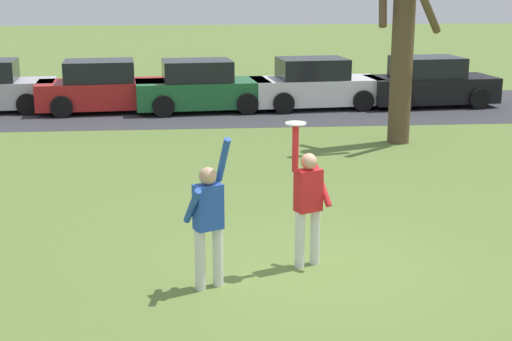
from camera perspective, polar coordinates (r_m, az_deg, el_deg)
The scene contains 10 objects.
ground_plane at distance 10.63m, azimuth 4.50°, elevation -7.47°, with size 120.00×120.00×0.00m, color olive.
person_catcher at distance 10.38m, azimuth 4.05°, elevation -2.26°, with size 0.58×0.50×2.08m.
person_defender at distance 9.62m, azimuth -3.70°, elevation -3.61°, with size 0.64×0.59×2.04m.
frisbee_disc at distance 9.99m, azimuth 3.09°, elevation 3.66°, with size 0.28×0.28×0.02m, color white.
parked_car_red at distance 23.50m, azimuth -11.68°, elevation 6.25°, with size 4.25×2.32×1.59m.
parked_car_green at distance 23.16m, azimuth -4.27°, elevation 6.39°, with size 4.25×2.32×1.59m.
parked_car_white at distance 23.76m, azimuth 4.60°, elevation 6.59°, with size 4.25×2.32×1.59m.
parked_car_black at distance 24.74m, azimuth 13.25°, elevation 6.56°, with size 4.25×2.32×1.59m.
parking_strip at distance 23.57m, azimuth -3.68°, elevation 4.76°, with size 23.51×6.40×0.01m, color #38383D.
bare_tree_tall at distance 18.59m, azimuth 11.33°, elevation 10.87°, with size 1.70×1.69×6.11m.
Camera 1 is at (-1.70, -9.72, 3.96)m, focal length 51.77 mm.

